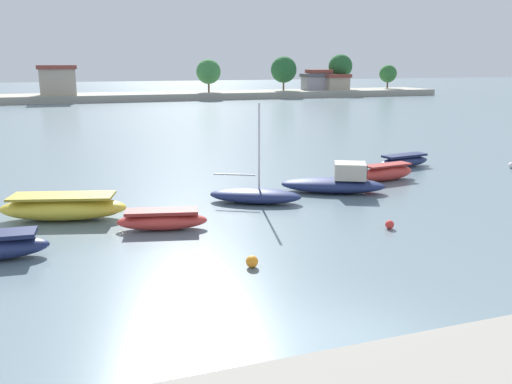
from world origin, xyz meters
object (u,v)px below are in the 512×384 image
object	(u,v)px
moored_boat_6	(387,172)
mooring_buoy_1	(511,165)
moored_boat_7	(404,161)
moored_boat_3	(162,220)
moored_boat_4	(255,195)
moored_boat_2	(63,208)
mooring_buoy_3	(390,225)
mooring_buoy_0	(252,262)
moored_boat_5	(336,182)

from	to	relation	value
moored_boat_6	mooring_buoy_1	xyz separation A→B (m)	(9.89, 0.55, -0.28)
moored_boat_7	moored_boat_6	bearing A→B (deg)	-145.95
moored_boat_3	moored_boat_4	xyz separation A→B (m)	(5.12, 2.88, -0.02)
moored_boat_2	mooring_buoy_1	distance (m)	28.15
moored_boat_4	mooring_buoy_1	distance (m)	19.21
moored_boat_4	mooring_buoy_3	world-z (taller)	moored_boat_4
moored_boat_3	mooring_buoy_0	size ratio (longest dim) A/B	9.30
moored_boat_7	moored_boat_3	bearing A→B (deg)	-163.80
moored_boat_7	mooring_buoy_1	distance (m)	7.03
moored_boat_2	moored_boat_7	bearing A→B (deg)	30.10
moored_boat_5	mooring_buoy_1	size ratio (longest dim) A/B	14.82
moored_boat_3	moored_boat_4	size ratio (longest dim) A/B	0.79
moored_boat_6	mooring_buoy_0	xyz separation A→B (m)	(-12.05, -10.54, -0.26)
moored_boat_2	mooring_buoy_3	bearing A→B (deg)	-9.22
moored_boat_3	moored_boat_7	distance (m)	19.55
moored_boat_2	mooring_buoy_1	bearing A→B (deg)	21.46
moored_boat_5	moored_boat_6	xyz separation A→B (m)	(4.27, 1.73, -0.07)
moored_boat_4	moored_boat_7	xyz separation A→B (m)	(12.50, 5.60, 0.03)
moored_boat_6	mooring_buoy_0	bearing A→B (deg)	-146.97
moored_boat_7	mooring_buoy_0	bearing A→B (deg)	-147.78
moored_boat_2	moored_boat_5	world-z (taller)	moored_boat_5
moored_boat_2	mooring_buoy_0	size ratio (longest dim) A/B	13.85
moored_boat_2	moored_boat_5	xyz separation A→B (m)	(13.84, 0.60, 0.00)
mooring_buoy_0	mooring_buoy_3	size ratio (longest dim) A/B	1.14
moored_boat_3	moored_boat_4	bearing A→B (deg)	42.59
moored_boat_2	moored_boat_7	world-z (taller)	moored_boat_2
mooring_buoy_0	moored_boat_7	bearing A→B (deg)	41.72
moored_boat_5	mooring_buoy_1	bearing A→B (deg)	35.37
moored_boat_5	mooring_buoy_3	distance (m)	6.65
moored_boat_5	mooring_buoy_0	distance (m)	11.76
mooring_buoy_1	mooring_buoy_3	size ratio (longest dim) A/B	1.06
moored_boat_7	mooring_buoy_0	distance (m)	20.71
mooring_buoy_0	mooring_buoy_1	bearing A→B (deg)	26.81
moored_boat_3	mooring_buoy_0	bearing A→B (deg)	-54.63
moored_boat_6	moored_boat_7	xyz separation A→B (m)	(3.41, 3.24, -0.07)
mooring_buoy_3	mooring_buoy_0	bearing A→B (deg)	-162.01
mooring_buoy_1	mooring_buoy_3	world-z (taller)	mooring_buoy_1
moored_boat_3	mooring_buoy_1	size ratio (longest dim) A/B	9.96
moored_boat_3	moored_boat_7	size ratio (longest dim) A/B	0.94
moored_boat_6	mooring_buoy_3	distance (m)	9.79
moored_boat_7	mooring_buoy_1	size ratio (longest dim) A/B	10.62
moored_boat_7	mooring_buoy_3	xyz separation A→B (m)	(-8.58, -11.55, -0.22)
moored_boat_4	moored_boat_6	world-z (taller)	moored_boat_4
moored_boat_6	mooring_buoy_3	xyz separation A→B (m)	(-5.18, -8.31, -0.29)
mooring_buoy_3	moored_boat_3	bearing A→B (deg)	161.21
mooring_buoy_0	mooring_buoy_3	bearing A→B (deg)	17.99
moored_boat_4	moored_boat_7	bearing A→B (deg)	52.10
moored_boat_6	moored_boat_3	bearing A→B (deg)	-167.92
moored_boat_4	mooring_buoy_1	bearing A→B (deg)	36.68
mooring_buoy_1	mooring_buoy_3	xyz separation A→B (m)	(-15.07, -8.86, -0.01)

